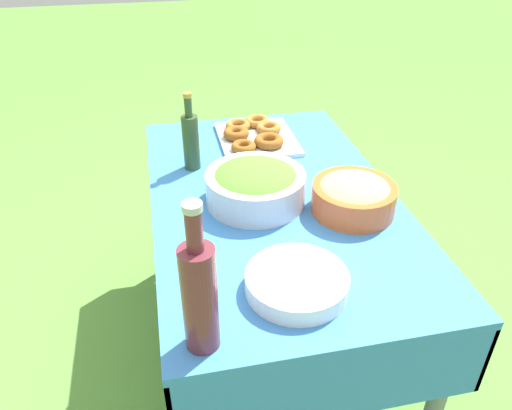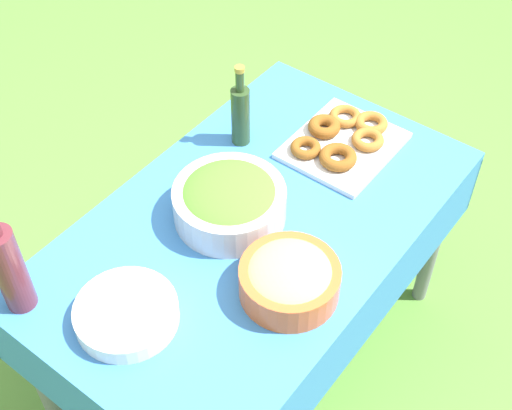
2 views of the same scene
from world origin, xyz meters
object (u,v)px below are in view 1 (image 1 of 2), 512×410
Objects in this scene: wine_bottle at (199,294)px; donut_platter at (255,135)px; pasta_bowl at (354,195)px; olive_oil_bottle at (191,140)px; salad_bowl at (255,184)px; plate_stack at (297,282)px.

donut_platter is at bearing 161.96° from wine_bottle.
olive_oil_bottle is at bearing -129.92° from pasta_bowl.
pasta_bowl is at bearing 68.39° from salad_bowl.
plate_stack is (0.85, -0.07, 0.00)m from donut_platter.
wine_bottle is at bearing -49.88° from pasta_bowl.
donut_platter is 0.32m from olive_oil_bottle.
donut_platter is at bearing 123.31° from olive_oil_bottle.
pasta_bowl reaches higher than plate_stack.
wine_bottle is at bearing -18.04° from donut_platter.
pasta_bowl is (0.11, 0.28, -0.01)m from salad_bowl.
donut_platter reaches higher than plate_stack.
salad_bowl is at bearing 156.98° from wine_bottle.
olive_oil_bottle is 0.76× the size of wine_bottle.
pasta_bowl is at bearing 50.08° from olive_oil_bottle.
wine_bottle reaches higher than plate_stack.
wine_bottle is at bearing -4.18° from olive_oil_bottle.
plate_stack is at bearing 15.21° from olive_oil_bottle.
salad_bowl is 0.32m from olive_oil_bottle.
wine_bottle is (0.12, -0.24, 0.12)m from plate_stack.
donut_platter is 0.85m from plate_stack.
wine_bottle reaches higher than pasta_bowl.
wine_bottle is (0.42, -0.50, 0.09)m from pasta_bowl.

